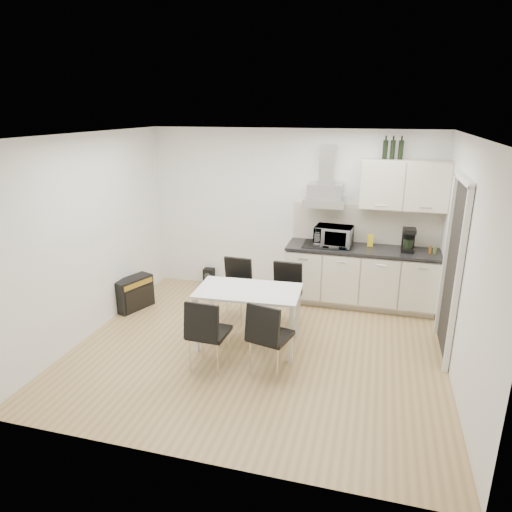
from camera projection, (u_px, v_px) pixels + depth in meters
The scene contains 15 objects.
ground at pixel (258, 349), 5.73m from camera, with size 4.50×4.50×0.00m, color tan.
wall_back at pixel (291, 214), 7.17m from camera, with size 4.50×0.10×2.60m, color white.
wall_front at pixel (191, 324), 3.50m from camera, with size 4.50×0.10×2.60m, color white.
wall_left at pixel (90, 236), 5.89m from camera, with size 0.10×4.00×2.60m, color white.
wall_right at pixel (465, 267), 4.77m from camera, with size 0.10×4.00×2.60m, color white.
ceiling at pixel (258, 135), 4.93m from camera, with size 4.50×4.50×0.00m, color white.
doorway at pixel (451, 271), 5.37m from camera, with size 0.08×1.04×2.10m, color white.
kitchenette at pixel (365, 253), 6.77m from camera, with size 2.22×0.64×2.52m.
dining_table at pixel (248, 297), 5.65m from camera, with size 1.31×0.79×0.75m.
chair_far_left at pixel (234, 291), 6.37m from camera, with size 0.44×0.50×0.88m, color black, non-canonical shape.
chair_far_right at pixel (284, 297), 6.19m from camera, with size 0.44×0.50×0.88m, color black, non-canonical shape.
chair_near_left at pixel (209, 333), 5.19m from camera, with size 0.44×0.50×0.88m, color black, non-canonical shape.
chair_near_right at pixel (271, 337), 5.11m from camera, with size 0.44×0.50×0.88m, color black, non-canonical shape.
guitar_amp at pixel (134, 293), 6.82m from camera, with size 0.44×0.63×0.49m.
floor_speaker at pixel (209, 277), 7.77m from camera, with size 0.17×0.15×0.29m, color black.
Camera 1 is at (1.31, -4.92, 2.88)m, focal length 32.00 mm.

